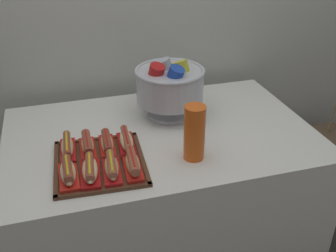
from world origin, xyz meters
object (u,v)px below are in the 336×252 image
serving_tray (100,163)px  hot_dog_3 (133,164)px  buffet_table (161,201)px  hot_dog_6 (107,144)px  hot_dog_5 (87,145)px  hot_dog_7 (126,141)px  floor_vase (331,170)px  cup_stack (194,133)px  hot_dog_1 (90,170)px  hot_dog_0 (68,173)px  hot_dog_2 (112,167)px  punch_bowl (170,85)px  hot_dog_4 (67,148)px

serving_tray → hot_dog_3: hot_dog_3 is taller
buffet_table → hot_dog_6: (-0.24, -0.09, 0.41)m
hot_dog_5 → hot_dog_7: 0.15m
floor_vase → cup_stack: (-1.06, -0.43, 0.68)m
hot_dog_1 → hot_dog_7: bearing=44.6°
hot_dog_0 → hot_dog_6: bearing=44.6°
hot_dog_1 → hot_dog_2: bearing=-3.2°
floor_vase → hot_dog_3: floor_vase is taller
buffet_table → hot_dog_7: (-0.16, -0.09, 0.41)m
hot_dog_2 → punch_bowl: size_ratio=0.57×
buffet_table → hot_dog_6: 0.48m
hot_dog_2 → buffet_table: bearing=45.7°
hot_dog_6 → punch_bowl: (0.32, 0.22, 0.12)m
serving_tray → hot_dog_7: bearing=33.1°
hot_dog_4 → hot_dog_6: hot_dog_4 is taller
floor_vase → hot_dog_1: (-1.45, -0.46, 0.60)m
floor_vase → hot_dog_0: size_ratio=5.94×
hot_dog_3 → hot_dog_5: bearing=129.1°
hot_dog_0 → cup_stack: size_ratio=0.76×
buffet_table → hot_dog_7: size_ratio=7.11×
buffet_table → hot_dog_2: (-0.25, -0.25, 0.41)m
hot_dog_0 → hot_dog_3: same height
hot_dog_6 → serving_tray: bearing=-117.6°
serving_tray → hot_dog_2: (0.03, -0.08, 0.03)m
buffet_table → floor_vase: bearing=10.5°
serving_tray → hot_dog_3: size_ratio=2.22×
buffet_table → hot_dog_3: hot_dog_3 is taller
floor_vase → hot_dog_4: floor_vase is taller
hot_dog_0 → hot_dog_2: 0.15m
serving_tray → punch_bowl: size_ratio=1.23×
buffet_table → hot_dog_3: 0.52m
hot_dog_6 → hot_dog_5: bearing=176.8°
serving_tray → floor_vase: bearing=15.0°
hot_dog_4 → serving_tray: bearing=-39.4°
hot_dog_2 → punch_bowl: bearing=49.7°
hot_dog_1 → hot_dog_6: hot_dog_1 is taller
hot_dog_1 → hot_dog_6: bearing=62.4°
hot_dog_1 → hot_dog_7: 0.22m
hot_dog_6 → hot_dog_7: bearing=-3.2°
hot_dog_0 → hot_dog_1: 0.08m
floor_vase → serving_tray: (-1.41, -0.38, 0.57)m
hot_dog_7 → cup_stack: size_ratio=0.84×
hot_dog_0 → punch_bowl: 0.62m
hot_dog_2 → hot_dog_3: 0.08m
hot_dog_1 → hot_dog_2: same height
serving_tray → buffet_table: bearing=31.1°
hot_dog_0 → punch_bowl: punch_bowl is taller
serving_tray → hot_dog_5: (-0.03, 0.08, 0.03)m
cup_stack → hot_dog_2: bearing=-174.7°
floor_vase → serving_tray: floor_vase is taller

